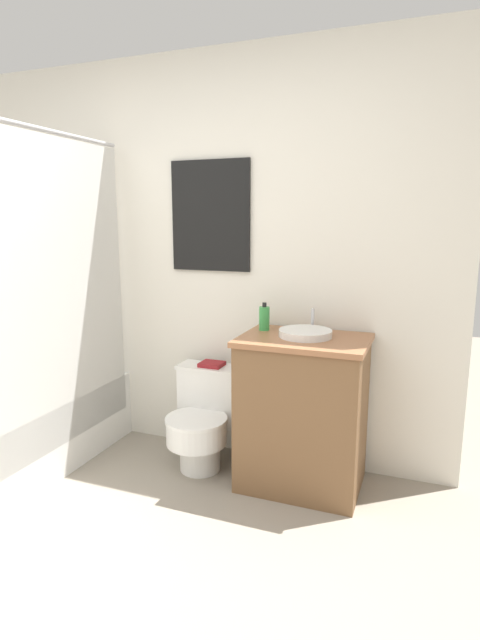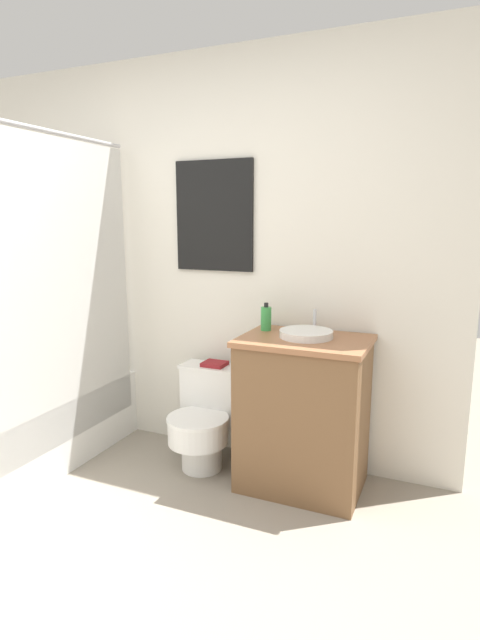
{
  "view_description": "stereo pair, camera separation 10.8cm",
  "coord_description": "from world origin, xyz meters",
  "px_view_note": "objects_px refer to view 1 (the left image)",
  "views": [
    {
      "loc": [
        1.42,
        -1.05,
        1.5
      ],
      "look_at": [
        0.48,
        1.38,
        0.98
      ],
      "focal_mm": 28.0,
      "sensor_mm": 36.0,
      "label": 1
    },
    {
      "loc": [
        1.52,
        -1.01,
        1.5
      ],
      "look_at": [
        0.48,
        1.38,
        0.98
      ],
      "focal_mm": 28.0,
      "sensor_mm": 36.0,
      "label": 2
    }
  ],
  "objects_px": {
    "sink": "(305,333)",
    "soap_bottle": "(264,318)",
    "toilet": "(205,418)",
    "book_on_tank": "(212,364)"
  },
  "relations": [
    {
      "from": "soap_bottle",
      "to": "book_on_tank",
      "type": "xyz_separation_m",
      "value": [
        -0.35,
        0.03,
        -0.32
      ]
    },
    {
      "from": "toilet",
      "to": "book_on_tank",
      "type": "height_order",
      "value": "book_on_tank"
    },
    {
      "from": "book_on_tank",
      "to": "sink",
      "type": "bearing_deg",
      "value": -10.16
    },
    {
      "from": "soap_bottle",
      "to": "book_on_tank",
      "type": "bearing_deg",
      "value": 174.82
    },
    {
      "from": "sink",
      "to": "soap_bottle",
      "type": "height_order",
      "value": "soap_bottle"
    },
    {
      "from": "sink",
      "to": "book_on_tank",
      "type": "relative_size",
      "value": 2.29
    },
    {
      "from": "sink",
      "to": "soap_bottle",
      "type": "relative_size",
      "value": 2.02
    },
    {
      "from": "toilet",
      "to": "book_on_tank",
      "type": "relative_size",
      "value": 4.23
    },
    {
      "from": "sink",
      "to": "book_on_tank",
      "type": "height_order",
      "value": "sink"
    },
    {
      "from": "sink",
      "to": "soap_bottle",
      "type": "xyz_separation_m",
      "value": [
        -0.27,
        0.08,
        0.05
      ]
    }
  ]
}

